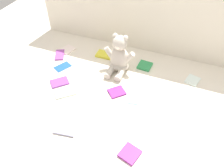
% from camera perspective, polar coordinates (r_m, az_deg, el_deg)
% --- Properties ---
extents(ground_plane, '(3.20, 3.20, 0.00)m').
position_cam_1_polar(ground_plane, '(1.59, 2.07, -0.50)').
color(ground_plane, silver).
extents(backdrop_drape, '(1.75, 0.03, 0.62)m').
position_cam_1_polar(backdrop_drape, '(1.81, 7.99, 17.10)').
color(backdrop_drape, silver).
rests_on(backdrop_drape, ground_plane).
extents(teddy_bear, '(0.24, 0.21, 0.29)m').
position_cam_1_polar(teddy_bear, '(1.66, 1.78, 6.68)').
color(teddy_bear, beige).
rests_on(teddy_bear, ground_plane).
extents(book_case_0, '(0.12, 0.14, 0.01)m').
position_cam_1_polar(book_case_0, '(1.79, -12.28, 4.31)').
color(book_case_0, blue).
rests_on(book_case_0, ground_plane).
extents(book_case_1, '(0.11, 0.11, 0.02)m').
position_cam_1_polar(book_case_1, '(1.77, 8.24, 4.58)').
color(book_case_1, '#2A8D4D').
rests_on(book_case_1, ground_plane).
extents(book_case_2, '(0.12, 0.12, 0.02)m').
position_cam_1_polar(book_case_2, '(1.26, 4.49, -17.02)').
color(book_case_2, '#942A92').
rests_on(book_case_2, ground_plane).
extents(book_case_3, '(0.09, 0.13, 0.01)m').
position_cam_1_polar(book_case_3, '(1.52, 5.58, -3.33)').
color(book_case_3, '#7AA7DE').
rests_on(book_case_3, ground_plane).
extents(book_case_4, '(0.14, 0.08, 0.01)m').
position_cam_1_polar(book_case_4, '(1.37, -11.70, -11.35)').
color(book_case_4, '#908DAA').
rests_on(book_case_4, ground_plane).
extents(book_case_5, '(0.13, 0.14, 0.01)m').
position_cam_1_polar(book_case_5, '(1.96, -11.11, 8.46)').
color(book_case_5, white).
rests_on(book_case_5, ground_plane).
extents(book_case_6, '(0.14, 0.10, 0.02)m').
position_cam_1_polar(book_case_6, '(1.86, -1.76, 7.37)').
color(book_case_6, yellow).
rests_on(book_case_6, ground_plane).
extents(book_case_7, '(0.11, 0.12, 0.01)m').
position_cam_1_polar(book_case_7, '(1.73, 19.56, 0.89)').
color(book_case_7, white).
rests_on(book_case_7, ground_plane).
extents(book_case_8, '(0.12, 0.15, 0.01)m').
position_cam_1_polar(book_case_8, '(1.91, -13.00, 7.15)').
color(book_case_8, purple).
rests_on(book_case_8, ground_plane).
extents(book_case_9, '(0.15, 0.15, 0.01)m').
position_cam_1_polar(book_case_9, '(1.65, -13.01, 0.44)').
color(book_case_9, purple).
rests_on(book_case_9, ground_plane).
extents(book_case_10, '(0.16, 0.15, 0.01)m').
position_cam_1_polar(book_case_10, '(1.57, -11.65, -2.11)').
color(book_case_10, white).
rests_on(book_case_10, ground_plane).
extents(book_case_11, '(0.14, 0.14, 0.01)m').
position_cam_1_polar(book_case_11, '(1.54, 1.30, -2.04)').
color(book_case_11, '#8D278F').
rests_on(book_case_11, ground_plane).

